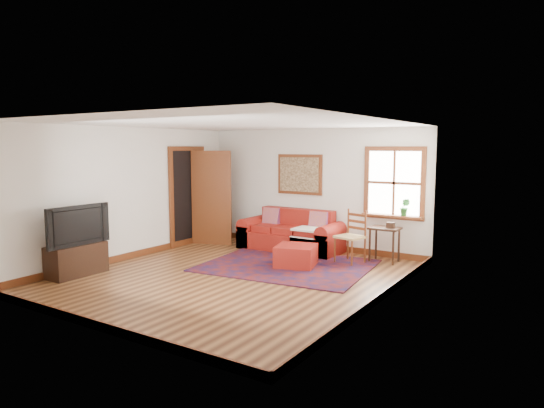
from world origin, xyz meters
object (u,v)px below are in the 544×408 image
Objects in this scene: media_cabinet at (77,260)px; ladder_back_chair at (352,234)px; side_table at (385,234)px; red_ottoman at (296,256)px; red_leather_sofa at (292,237)px.

ladder_back_chair is at bearing 43.08° from media_cabinet.
red_ottoman is at bearing -135.56° from side_table.
side_table is (1.99, 0.00, 0.26)m from red_leather_sofa.
red_ottoman is at bearing -131.91° from ladder_back_chair.
side_table is 0.67× the size of ladder_back_chair.
red_leather_sofa is at bearing 165.97° from ladder_back_chair.
side_table reaches higher than media_cabinet.
side_table is at bearing 28.22° from red_ottoman.
ladder_back_chair is 4.82m from media_cabinet.
ladder_back_chair is at bearing -142.01° from side_table.
red_leather_sofa is at bearing -179.94° from side_table.
red_leather_sofa reaches higher than side_table.
red_leather_sofa is 2.24× the size of media_cabinet.
red_ottoman is 1.73m from side_table.
ladder_back_chair is (1.51, -0.38, 0.25)m from red_leather_sofa.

